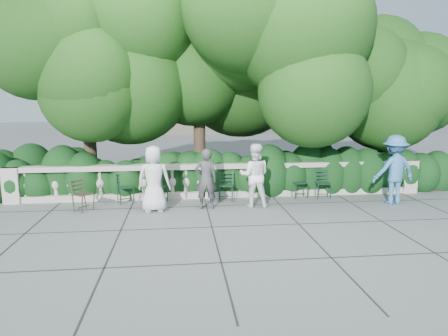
{
  "coord_description": "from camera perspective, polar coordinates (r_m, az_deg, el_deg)",
  "views": [
    {
      "loc": [
        -1.19,
        -9.56,
        2.81
      ],
      "look_at": [
        0.0,
        1.0,
        1.0
      ],
      "focal_mm": 32.0,
      "sensor_mm": 36.0,
      "label": 1
    }
  ],
  "objects": [
    {
      "name": "person_businessman",
      "position": [
        10.26,
        -9.99,
        -1.52
      ],
      "size": [
        0.87,
        0.6,
        1.69
      ],
      "primitive_type": "imported",
      "rotation": [
        0.0,
        0.0,
        3.06
      ],
      "color": "silver",
      "rests_on": "ground"
    },
    {
      "name": "person_casual_man",
      "position": [
        10.6,
        4.36,
        -1.04
      ],
      "size": [
        0.93,
        0.79,
        1.69
      ],
      "primitive_type": "imported",
      "rotation": [
        0.0,
        0.0,
        2.95
      ],
      "color": "white",
      "rests_on": "ground"
    },
    {
      "name": "chair_weathered",
      "position": [
        10.79,
        -18.88,
        -5.95
      ],
      "size": [
        0.65,
        0.64,
        0.84
      ],
      "primitive_type": null,
      "rotation": [
        0.0,
        0.0,
        0.89
      ],
      "color": "black",
      "rests_on": "ground"
    },
    {
      "name": "person_older_blue",
      "position": [
        11.81,
        23.11,
        -0.21
      ],
      "size": [
        1.31,
        0.86,
        1.89
      ],
      "primitive_type": "imported",
      "rotation": [
        0.0,
        0.0,
        3.28
      ],
      "color": "teal",
      "rests_on": "ground"
    },
    {
      "name": "chair_e",
      "position": [
        11.83,
        14.05,
        -4.37
      ],
      "size": [
        0.48,
        0.52,
        0.84
      ],
      "primitive_type": null,
      "rotation": [
        0.0,
        0.0,
        -0.09
      ],
      "color": "black",
      "rests_on": "ground"
    },
    {
      "name": "balustrade",
      "position": [
        11.65,
        -0.44,
        -1.84
      ],
      "size": [
        12.0,
        0.44,
        1.0
      ],
      "color": "#9E998E",
      "rests_on": "ground"
    },
    {
      "name": "chair_d",
      "position": [
        11.18,
        0.23,
        -4.89
      ],
      "size": [
        0.52,
        0.55,
        0.84
      ],
      "primitive_type": null,
      "rotation": [
        0.0,
        0.0,
        -0.18
      ],
      "color": "black",
      "rests_on": "ground"
    },
    {
      "name": "chair_b",
      "position": [
        11.17,
        -9.42,
        -5.04
      ],
      "size": [
        0.55,
        0.58,
        0.84
      ],
      "primitive_type": null,
      "rotation": [
        0.0,
        0.0,
        -0.27
      ],
      "color": "black",
      "rests_on": "ground"
    },
    {
      "name": "chair_f",
      "position": [
        11.76,
        10.96,
        -4.34
      ],
      "size": [
        0.47,
        0.5,
        0.84
      ],
      "primitive_type": null,
      "rotation": [
        0.0,
        0.0,
        0.06
      ],
      "color": "black",
      "rests_on": "ground"
    },
    {
      "name": "chair_a",
      "position": [
        11.28,
        -13.67,
        -5.04
      ],
      "size": [
        0.58,
        0.61,
        0.84
      ],
      "primitive_type": null,
      "rotation": [
        0.0,
        0.0,
        0.37
      ],
      "color": "black",
      "rests_on": "ground"
    },
    {
      "name": "tree_canopy",
      "position": [
        12.94,
        1.99,
        14.76
      ],
      "size": [
        15.04,
        6.52,
        6.78
      ],
      "color": "#3F3023",
      "rests_on": "ground"
    },
    {
      "name": "ground",
      "position": [
        10.03,
        0.64,
        -6.6
      ],
      "size": [
        90.0,
        90.0,
        0.0
      ],
      "primitive_type": "plane",
      "color": "#575B5F",
      "rests_on": "ground"
    },
    {
      "name": "shrub_hedge",
      "position": [
        12.92,
        -1.0,
        -2.89
      ],
      "size": [
        15.0,
        2.6,
        1.7
      ],
      "primitive_type": null,
      "color": "black",
      "rests_on": "ground"
    },
    {
      "name": "chair_c",
      "position": [
        11.19,
        -10.4,
        -5.04
      ],
      "size": [
        0.62,
        0.63,
        0.84
      ],
      "primitive_type": null,
      "rotation": [
        0.0,
        0.0,
        -0.5
      ],
      "color": "black",
      "rests_on": "ground"
    },
    {
      "name": "person_woman_grey",
      "position": [
        10.38,
        -2.59,
        -1.55
      ],
      "size": [
        0.58,
        0.39,
        1.58
      ],
      "primitive_type": "imported",
      "rotation": [
        0.0,
        0.0,
        3.13
      ],
      "color": "#3B3A3F",
      "rests_on": "ground"
    }
  ]
}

